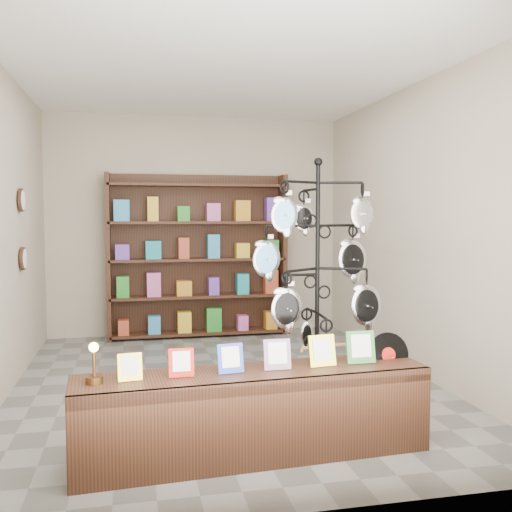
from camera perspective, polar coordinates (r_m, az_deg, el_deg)
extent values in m
plane|color=slate|center=(5.72, -3.10, -12.62)|extent=(5.00, 5.00, 0.00)
plane|color=#ADA28C|center=(7.96, -6.00, 3.01)|extent=(4.00, 0.00, 4.00)
plane|color=#ADA28C|center=(3.04, 4.30, 1.40)|extent=(4.00, 0.00, 4.00)
plane|color=#ADA28C|center=(5.53, -24.09, 2.24)|extent=(0.00, 5.00, 5.00)
plane|color=#ADA28C|center=(6.12, 15.67, 2.58)|extent=(0.00, 5.00, 5.00)
plane|color=white|center=(5.65, -3.22, 17.97)|extent=(5.00, 5.00, 0.00)
cylinder|color=black|center=(4.86, 6.05, -15.50)|extent=(0.47, 0.47, 0.03)
cylinder|color=black|center=(4.63, 6.15, -3.63)|extent=(0.04, 0.04, 2.05)
sphere|color=black|center=(4.60, 6.24, 9.35)|extent=(0.07, 0.07, 0.07)
ellipsoid|color=silver|center=(4.88, 5.08, -7.74)|extent=(0.11, 0.05, 0.21)
cube|color=tan|center=(4.41, 7.03, -8.90)|extent=(0.39, 0.09, 0.04)
cube|color=black|center=(4.02, -0.20, -15.50)|extent=(2.43, 0.63, 0.59)
cube|color=gold|center=(3.78, -12.50, -10.79)|extent=(0.16, 0.06, 0.18)
cube|color=red|center=(3.81, -7.48, -10.53)|extent=(0.17, 0.07, 0.19)
cube|color=#263FA5|center=(3.87, -2.58, -10.19)|extent=(0.18, 0.07, 0.20)
cube|color=#E54C33|center=(3.95, 2.13, -9.80)|extent=(0.19, 0.07, 0.21)
cube|color=gold|center=(4.06, 6.61, -9.37)|extent=(0.20, 0.07, 0.22)
cube|color=#337233|center=(4.17, 10.42, -8.95)|extent=(0.21, 0.08, 0.23)
cylinder|color=black|center=(4.35, 13.10, -9.60)|extent=(0.33, 0.09, 0.32)
cylinder|color=red|center=(4.35, 13.12, -9.60)|extent=(0.11, 0.04, 0.11)
cylinder|color=#4C3015|center=(3.79, -15.86, -11.82)|extent=(0.11, 0.11, 0.04)
cylinder|color=#4C3015|center=(3.77, -15.89, -10.38)|extent=(0.02, 0.02, 0.15)
sphere|color=#FFBF59|center=(3.74, -15.92, -8.76)|extent=(0.06, 0.06, 0.06)
cube|color=black|center=(7.92, -5.94, 0.11)|extent=(2.40, 0.04, 2.20)
cube|color=black|center=(7.72, -14.55, -0.10)|extent=(0.06, 0.36, 2.20)
cube|color=black|center=(7.98, 2.65, 0.16)|extent=(0.06, 0.36, 2.20)
cube|color=black|center=(7.90, -5.75, -7.58)|extent=(2.36, 0.36, 0.04)
cube|color=black|center=(7.82, -5.78, -3.99)|extent=(2.36, 0.36, 0.03)
cube|color=black|center=(7.76, -5.80, -0.34)|extent=(2.36, 0.36, 0.04)
cube|color=black|center=(7.74, -5.83, 3.36)|extent=(2.36, 0.36, 0.04)
cube|color=black|center=(7.75, -5.86, 7.05)|extent=(2.36, 0.36, 0.04)
cylinder|color=black|center=(6.31, -22.41, 5.19)|extent=(0.03, 0.24, 0.24)
cylinder|color=black|center=(6.32, -22.27, -0.25)|extent=(0.03, 0.24, 0.24)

